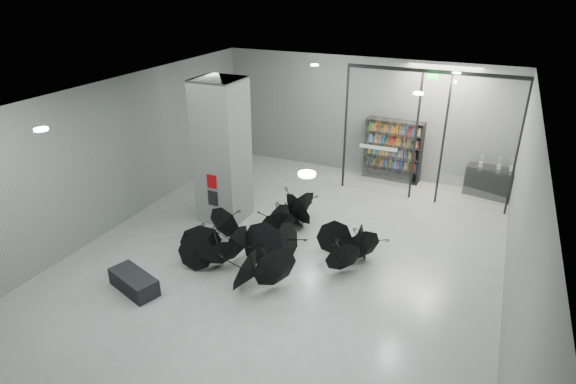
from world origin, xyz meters
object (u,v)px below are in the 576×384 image
at_px(bench, 134,282).
at_px(umbrella_cluster, 275,244).
at_px(shop_counter, 492,182).
at_px(column, 222,152).
at_px(bookshelf, 393,150).

relative_size(bench, umbrella_cluster, 0.26).
bearing_deg(shop_counter, column, -134.87).
xyz_separation_m(column, shop_counter, (6.93, 4.65, -1.53)).
height_order(column, bookshelf, column).
height_order(column, umbrella_cluster, column).
bearing_deg(bench, column, 108.15).
xyz_separation_m(bench, umbrella_cluster, (2.24, 2.62, 0.10)).
relative_size(column, shop_counter, 2.54).
height_order(bookshelf, shop_counter, bookshelf).
distance_m(column, bench, 4.30).
bearing_deg(column, shop_counter, 33.87).
relative_size(shop_counter, umbrella_cluster, 0.32).
relative_size(bench, shop_counter, 0.80).
bearing_deg(shop_counter, bench, -117.83).
bearing_deg(umbrella_cluster, bookshelf, 75.98).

